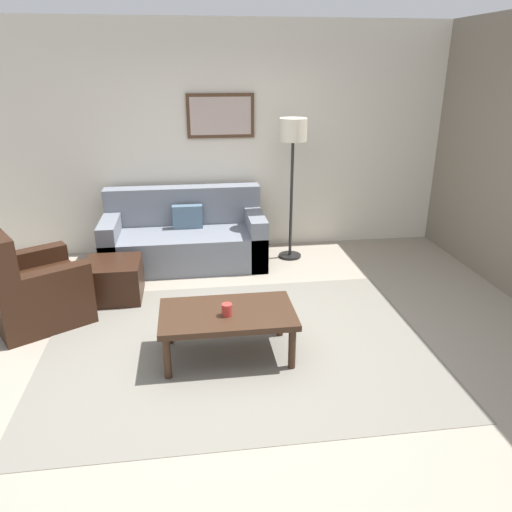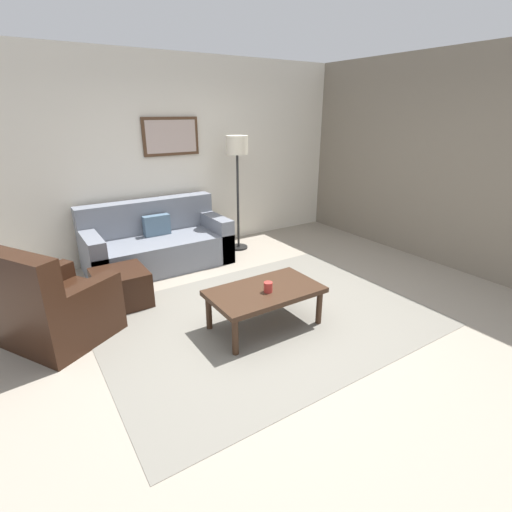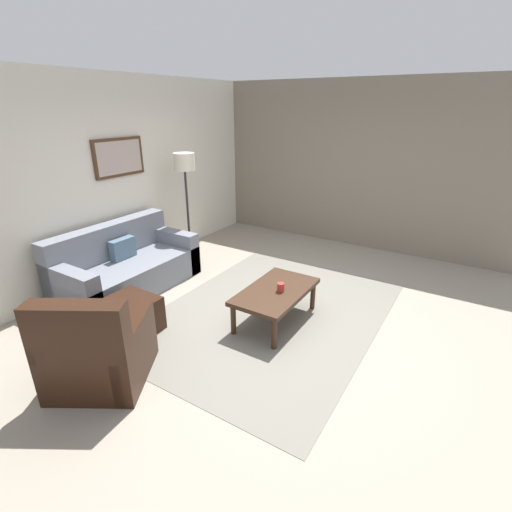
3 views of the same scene
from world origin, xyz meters
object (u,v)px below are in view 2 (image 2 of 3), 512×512
(cup, at_px, (268,287))
(framed_artwork, at_px, (171,136))
(lamp_standing, at_px, (237,157))
(coffee_table, at_px, (265,294))
(armchair_leather, at_px, (54,312))
(couch_main, at_px, (156,244))
(ottoman, at_px, (121,288))

(cup, bearing_deg, framed_artwork, 86.34)
(lamp_standing, bearing_deg, framed_artwork, 149.36)
(coffee_table, relative_size, cup, 10.96)
(armchair_leather, xyz_separation_m, framed_artwork, (1.95, 1.80, 1.39))
(couch_main, bearing_deg, ottoman, -127.82)
(ottoman, relative_size, lamp_standing, 0.33)
(armchair_leather, bearing_deg, ottoman, 30.84)
(framed_artwork, bearing_deg, coffee_table, -93.60)
(couch_main, distance_m, lamp_standing, 1.72)
(cup, bearing_deg, lamp_standing, 66.28)
(cup, relative_size, framed_artwork, 0.12)
(armchair_leather, distance_m, framed_artwork, 3.00)
(framed_artwork, bearing_deg, cup, -93.66)
(coffee_table, distance_m, framed_artwork, 2.96)
(couch_main, relative_size, coffee_table, 1.73)
(couch_main, relative_size, ottoman, 3.40)
(ottoman, distance_m, framed_artwork, 2.38)
(coffee_table, distance_m, cup, 0.12)
(armchair_leather, height_order, lamp_standing, lamp_standing)
(couch_main, xyz_separation_m, framed_artwork, (0.50, 0.43, 1.40))
(couch_main, xyz_separation_m, armchair_leather, (-1.45, -1.37, 0.01))
(couch_main, bearing_deg, cup, -81.70)
(armchair_leather, relative_size, ottoman, 1.96)
(lamp_standing, bearing_deg, cup, -113.72)
(coffee_table, relative_size, lamp_standing, 0.64)
(couch_main, height_order, cup, couch_main)
(couch_main, distance_m, armchair_leather, 2.00)
(coffee_table, bearing_deg, ottoman, 130.54)
(coffee_table, relative_size, framed_artwork, 1.34)
(couch_main, bearing_deg, framed_artwork, 40.11)
(coffee_table, xyz_separation_m, cup, (-0.01, -0.07, 0.10))
(armchair_leather, distance_m, cup, 2.00)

